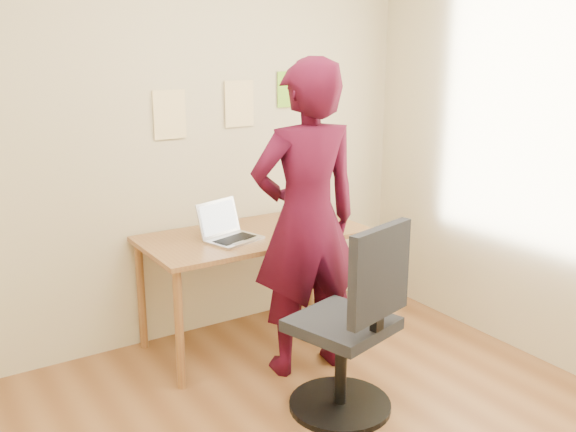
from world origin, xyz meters
TOP-DOWN VIEW (x-y plane):
  - room at (0.00, 0.00)m, footprint 3.58×3.58m
  - desk at (0.39, 1.38)m, footprint 1.40×0.70m
  - laptop at (0.19, 1.35)m, footprint 0.38×0.36m
  - paper_sheet at (0.78, 1.35)m, footprint 0.30×0.33m
  - phone at (0.54, 1.22)m, footprint 0.12×0.14m
  - wall_note_left at (0.01, 1.74)m, footprint 0.21×0.00m
  - wall_note_mid at (0.50, 1.74)m, footprint 0.21×0.00m
  - wall_note_right at (0.88, 1.74)m, footprint 0.18×0.00m
  - office_chair at (0.39, 0.37)m, footprint 0.57×0.58m
  - person at (0.47, 0.91)m, footprint 0.72×0.53m

SIDE VIEW (x-z plane):
  - office_chair at x=0.39m, z-range -0.08..0.98m
  - desk at x=0.39m, z-range 0.28..1.02m
  - paper_sheet at x=0.78m, z-range 0.74..0.74m
  - phone at x=0.54m, z-range 0.74..0.75m
  - laptop at x=0.19m, z-range 0.68..0.90m
  - person at x=0.47m, z-range 0.00..1.83m
  - room at x=0.00m, z-range -0.04..2.74m
  - wall_note_left at x=0.01m, z-range 1.32..1.62m
  - wall_note_mid at x=0.50m, z-range 1.36..1.66m
  - wall_note_right at x=0.88m, z-range 1.47..1.71m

